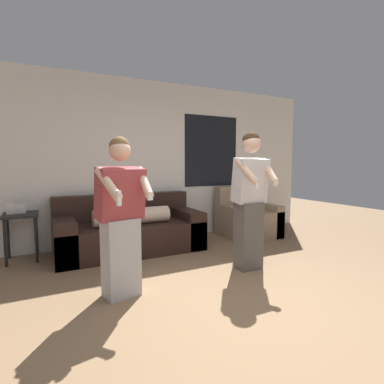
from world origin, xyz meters
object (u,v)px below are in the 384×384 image
side_table (21,221)px  person_right (250,200)px  couch (130,231)px  person_left (121,218)px  armchair (247,219)px

side_table → person_right: person_right is taller
side_table → couch: bearing=-8.4°
person_left → person_right: (1.62, 0.06, 0.09)m
couch → armchair: armchair is taller
person_left → person_right: person_right is taller
side_table → person_right: (2.57, -1.66, 0.33)m
couch → side_table: size_ratio=2.64×
couch → person_right: bearing=-51.8°
armchair → person_left: person_left is taller
couch → person_left: person_left is taller
couch → side_table: couch is taller
side_table → person_left: 1.98m
couch → armchair: bearing=-0.8°
person_left → person_right: 1.62m
armchair → person_left: (-2.66, -1.47, 0.49)m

